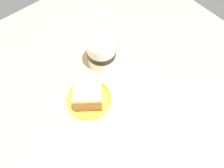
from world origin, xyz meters
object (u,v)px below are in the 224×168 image
at_px(cake_slice, 88,95).
at_px(tea_mug, 102,52).
at_px(small_plate, 89,98).
at_px(teaspoon, 143,102).

relative_size(cake_slice, tea_mug, 0.93).
xyz_separation_m(small_plate, tea_mug, (0.12, 0.09, 0.05)).
bearing_deg(tea_mug, cake_slice, -144.58).
xyz_separation_m(small_plate, teaspoon, (0.13, -0.12, -0.00)).
bearing_deg(teaspoon, small_plate, 136.56).
distance_m(small_plate, cake_slice, 0.03).
xyz_separation_m(cake_slice, tea_mug, (0.13, 0.09, 0.02)).
bearing_deg(tea_mug, small_plate, -144.88).
height_order(cake_slice, teaspoon, cake_slice).
bearing_deg(teaspoon, tea_mug, 90.15).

